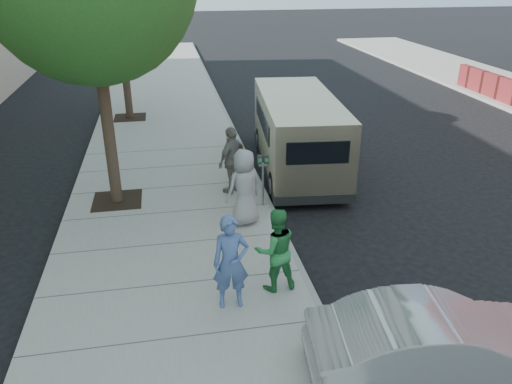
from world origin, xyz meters
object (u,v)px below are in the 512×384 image
sedan (437,345)px  person_striped_polo (232,160)px  van (297,132)px  person_officer (231,262)px  person_gray_shirt (244,188)px  person_green_shirt (275,250)px  parking_meter (263,170)px

sedan → person_striped_polo: person_striped_polo is taller
van → person_officer: van is taller
sedan → person_striped_polo: 7.09m
van → person_gray_shirt: 3.91m
person_green_shirt → person_officer: bearing=16.7°
van → person_striped_polo: bearing=-138.7°
person_striped_polo → person_officer: bearing=37.0°
person_green_shirt → parking_meter: bearing=-103.5°
person_officer → person_striped_polo: (0.70, 4.71, 0.03)m
parking_meter → person_officer: size_ratio=0.77×
van → sedan: size_ratio=1.64×
sedan → person_officer: 3.42m
parking_meter → person_green_shirt: size_ratio=0.82×
person_gray_shirt → sedan: bearing=88.6°
sedan → person_green_shirt: bearing=43.0°
parking_meter → person_gray_shirt: 1.01m
parking_meter → van: size_ratio=0.21×
sedan → person_officer: size_ratio=2.17×
person_striped_polo → van: bearing=171.4°
person_gray_shirt → person_striped_polo: (-0.02, 1.77, -0.01)m
person_gray_shirt → parking_meter: bearing=-148.5°
person_officer → person_gray_shirt: person_gray_shirt is taller
van → person_officer: 6.85m
van → sedan: 8.34m
sedan → person_officer: person_officer is taller
person_green_shirt → person_gray_shirt: bearing=-92.9°
person_officer → person_gray_shirt: size_ratio=0.97×
person_green_shirt → person_gray_shirt: (-0.14, 2.59, 0.09)m
sedan → person_green_shirt: size_ratio=2.34×
person_officer → parking_meter: bearing=70.8°
parking_meter → sedan: (1.38, -5.84, -0.48)m
van → person_gray_shirt: van is taller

